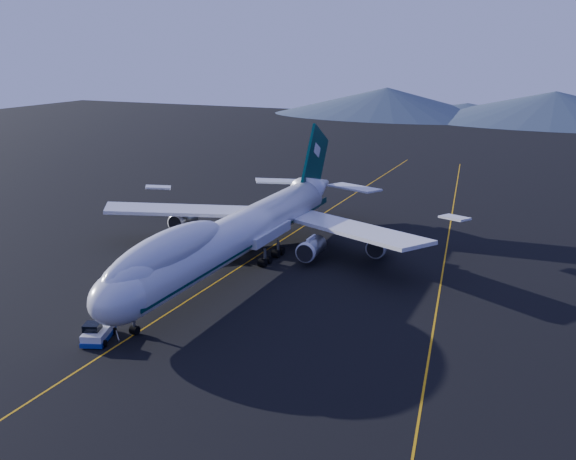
% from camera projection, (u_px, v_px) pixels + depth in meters
% --- Properties ---
extents(ground, '(500.00, 500.00, 0.00)m').
position_uv_depth(ground, '(238.00, 268.00, 101.11)').
color(ground, black).
rests_on(ground, ground).
extents(taxiway_line_main, '(0.25, 220.00, 0.01)m').
position_uv_depth(taxiway_line_main, '(238.00, 268.00, 101.10)').
color(taxiway_line_main, '#D0900C').
rests_on(taxiway_line_main, ground).
extents(taxiway_line_side, '(28.08, 198.09, 0.01)m').
position_uv_depth(taxiway_line_side, '(442.00, 275.00, 98.15)').
color(taxiway_line_side, '#D0900C').
rests_on(taxiway_line_side, ground).
extents(boeing_747, '(59.62, 72.43, 19.37)m').
position_uv_depth(boeing_747, '(238.00, 233.00, 99.53)').
color(boeing_747, silver).
rests_on(boeing_747, ground).
extents(pushback_tug, '(4.32, 5.87, 2.30)m').
position_uv_depth(pushback_tug, '(98.00, 334.00, 76.18)').
color(pushback_tug, silver).
rests_on(pushback_tug, ground).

